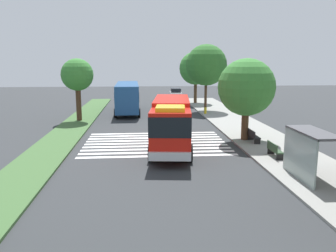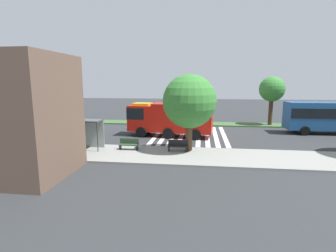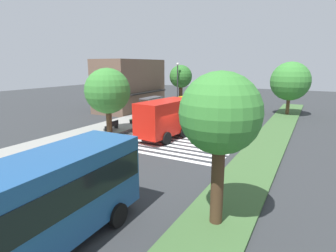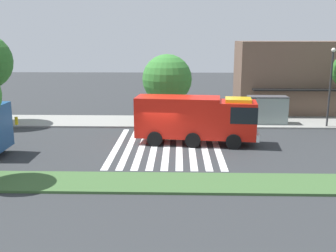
% 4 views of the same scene
% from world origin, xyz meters
% --- Properties ---
extents(ground_plane, '(120.00, 120.00, 0.00)m').
position_xyz_m(ground_plane, '(0.00, 0.00, 0.00)').
color(ground_plane, '#2D3033').
extents(sidewalk, '(60.00, 4.91, 0.14)m').
position_xyz_m(sidewalk, '(0.00, 8.34, 0.07)').
color(sidewalk, gray).
rests_on(sidewalk, ground_plane).
extents(median_strip, '(60.00, 3.00, 0.14)m').
position_xyz_m(median_strip, '(0.00, -7.38, 0.07)').
color(median_strip, '#3D6033').
rests_on(median_strip, ground_plane).
extents(crosswalk, '(7.65, 10.59, 0.01)m').
position_xyz_m(crosswalk, '(0.48, 0.00, 0.01)').
color(crosswalk, silver).
rests_on(crosswalk, ground_plane).
extents(fire_truck, '(9.16, 3.43, 3.48)m').
position_xyz_m(fire_truck, '(2.82, 0.97, 1.98)').
color(fire_truck, red).
rests_on(fire_truck, ground_plane).
extents(bus_stop_shelter, '(3.50, 1.40, 2.46)m').
position_xyz_m(bus_stop_shelter, '(9.27, 7.27, 1.89)').
color(bus_stop_shelter, '#4C4C51').
rests_on(bus_stop_shelter, sidewalk).
extents(bench_near_shelter, '(1.60, 0.50, 0.90)m').
position_xyz_m(bench_near_shelter, '(5.27, 7.28, 0.59)').
color(bench_near_shelter, '#2D472D').
rests_on(bench_near_shelter, sidewalk).
extents(bench_west_of_shelter, '(1.60, 0.50, 0.90)m').
position_xyz_m(bench_west_of_shelter, '(1.18, 7.28, 0.59)').
color(bench_west_of_shelter, black).
rests_on(bench_west_of_shelter, sidewalk).
extents(street_lamp, '(0.36, 0.36, 6.72)m').
position_xyz_m(street_lamp, '(14.27, 6.48, 4.07)').
color(street_lamp, '#2D2D30').
rests_on(street_lamp, sidewalk).
extents(storefront_building, '(10.88, 6.24, 7.33)m').
position_xyz_m(storefront_building, '(12.80, 13.50, 3.66)').
color(storefront_building, brown).
rests_on(storefront_building, ground_plane).
extents(sidewalk_tree_center, '(4.32, 4.32, 6.18)m').
position_xyz_m(sidewalk_tree_center, '(0.31, 6.88, 4.14)').
color(sidewalk_tree_center, '#513823').
rests_on(sidewalk_tree_center, sidewalk).
extents(fire_hydrant, '(0.28, 0.28, 0.70)m').
position_xyz_m(fire_hydrant, '(-13.07, 6.38, 0.49)').
color(fire_hydrant, gold).
rests_on(fire_hydrant, sidewalk).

